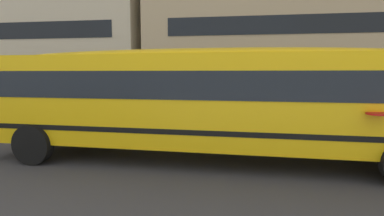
% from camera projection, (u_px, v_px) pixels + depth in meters
% --- Properties ---
extents(ground_plane, '(400.00, 400.00, 0.00)m').
position_uv_depth(ground_plane, '(188.00, 147.00, 9.50)').
color(ground_plane, '#38383D').
extents(sidewalk_far, '(120.00, 3.00, 0.01)m').
position_uv_depth(sidewalk_far, '(212.00, 113.00, 17.53)').
color(sidewalk_far, gray).
rests_on(sidewalk_far, ground_plane).
extents(lane_centreline, '(110.00, 0.16, 0.01)m').
position_uv_depth(lane_centreline, '(188.00, 147.00, 9.50)').
color(lane_centreline, silver).
rests_on(lane_centreline, ground_plane).
extents(school_bus, '(13.11, 3.38, 2.91)m').
position_uv_depth(school_bus, '(216.00, 95.00, 7.88)').
color(school_bus, yellow).
rests_on(school_bus, ground_plane).
extents(parked_car_grey_beside_sign, '(3.98, 2.04, 1.64)m').
position_uv_depth(parked_car_grey_beside_sign, '(0.00, 99.00, 16.74)').
color(parked_car_grey_beside_sign, gray).
rests_on(parked_car_grey_beside_sign, ground_plane).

